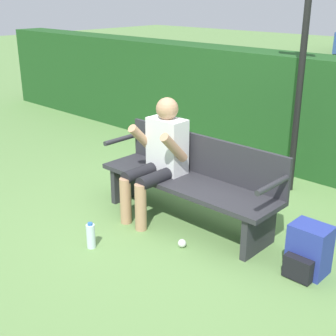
{
  "coord_description": "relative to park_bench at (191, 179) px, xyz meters",
  "views": [
    {
      "loc": [
        2.68,
        -3.13,
        2.12
      ],
      "look_at": [
        -0.15,
        -0.1,
        0.55
      ],
      "focal_mm": 50.0,
      "sensor_mm": 36.0,
      "label": 1
    }
  ],
  "objects": [
    {
      "name": "person_seated",
      "position": [
        -0.3,
        -0.13,
        0.22
      ],
      "size": [
        0.52,
        0.64,
        1.18
      ],
      "color": "silver",
      "rests_on": "ground"
    },
    {
      "name": "ground_plane",
      "position": [
        0.0,
        -0.07,
        -0.42
      ],
      "size": [
        40.0,
        40.0,
        0.0
      ],
      "primitive_type": "plane",
      "color": "#668E4C"
    },
    {
      "name": "signpost",
      "position": [
        0.35,
        1.32,
        1.21
      ],
      "size": [
        0.47,
        0.09,
        2.8
      ],
      "color": "black",
      "rests_on": "ground"
    },
    {
      "name": "hedge_back",
      "position": [
        0.0,
        1.99,
        0.28
      ],
      "size": [
        12.0,
        0.56,
        1.41
      ],
      "color": "#1E4C1E",
      "rests_on": "ground"
    },
    {
      "name": "water_bottle",
      "position": [
        -0.28,
        -1.02,
        -0.31
      ],
      "size": [
        0.08,
        0.08,
        0.24
      ],
      "color": "silver",
      "rests_on": "ground"
    },
    {
      "name": "park_bench",
      "position": [
        0.0,
        0.0,
        0.0
      ],
      "size": [
        1.89,
        0.51,
        0.82
      ],
      "color": "#2D2D33",
      "rests_on": "ground"
    },
    {
      "name": "litter_crumple",
      "position": [
        0.3,
        -0.47,
        -0.39
      ],
      "size": [
        0.07,
        0.07,
        0.07
      ],
      "color": "silver",
      "rests_on": "ground"
    },
    {
      "name": "backpack",
      "position": [
        1.29,
        -0.09,
        -0.23
      ],
      "size": [
        0.3,
        0.32,
        0.41
      ],
      "color": "#283893",
      "rests_on": "ground"
    }
  ]
}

